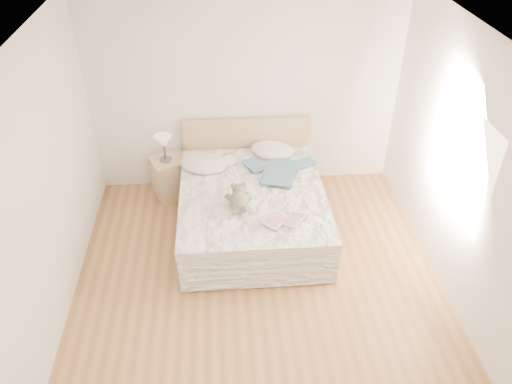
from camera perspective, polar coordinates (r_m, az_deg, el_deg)
The scene contains 16 objects.
floor at distance 5.47m, azimuth 0.46°, elevation -11.75°, with size 4.00×4.50×0.00m, color brown.
ceiling at distance 3.94m, azimuth 0.65°, elevation 15.98°, with size 4.00×4.50×0.00m, color white.
wall_back at distance 6.53m, azimuth -1.21°, elevation 11.36°, with size 4.00×0.02×2.70m, color silver.
wall_left at distance 4.86m, azimuth -23.70°, elevation -1.24°, with size 0.02×4.50×2.70m, color silver.
wall_right at distance 5.12m, azimuth 23.42°, elevation 0.87°, with size 0.02×4.50×2.70m, color silver.
window at distance 5.29m, azimuth 22.27°, elevation 3.59°, with size 0.02×1.30×1.10m, color white.
bed at distance 6.15m, azimuth -0.48°, elevation -1.64°, with size 1.72×2.14×1.00m.
nightstand at distance 6.82m, azimuth -9.69°, elevation 1.69°, with size 0.45×0.40×0.56m, color tan.
table_lamp at distance 6.54m, azimuth -10.50°, elevation 5.54°, with size 0.25×0.25×0.36m.
pillow_left at distance 6.37m, azimuth -6.01°, elevation 3.23°, with size 0.62×0.43×0.18m, color silver.
pillow_middle at distance 6.65m, azimuth 1.77°, elevation 4.92°, with size 0.56×0.39×0.17m, color white.
pillow_right at distance 6.60m, azimuth 2.02°, elevation 4.69°, with size 0.54×0.38×0.16m, color silver.
blouse at distance 6.19m, azimuth 2.73°, elevation 2.27°, with size 0.63×0.68×0.03m, color #2F4C65, non-canonical shape.
photo_book at distance 6.42m, azimuth -3.84°, elevation 3.57°, with size 0.32×0.22×0.02m, color white.
childrens_book at distance 5.43m, azimuth 3.28°, elevation -3.19°, with size 0.41×0.28×0.03m, color beige.
teddy_bear at distance 5.60m, azimuth -2.02°, elevation -1.49°, with size 0.26×0.36×0.19m, color #695F51, non-canonical shape.
Camera 1 is at (-0.34, -3.70, 4.01)m, focal length 35.00 mm.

